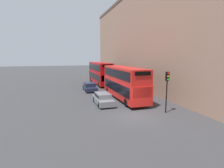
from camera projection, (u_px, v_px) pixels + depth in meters
ground_plane at (134, 116)px, 16.76m from camera, size 200.00×200.00×0.00m
building_facade at (200, 21)px, 17.41m from camera, size 1.10×80.00×17.73m
bus_leading at (124, 81)px, 23.26m from camera, size 2.59×10.75×4.25m
bus_second_in_queue at (100, 72)px, 36.07m from camera, size 2.59×11.24×4.43m
car_dark_sedan at (103, 98)px, 20.73m from camera, size 1.75×4.30×1.34m
car_hatchback at (90, 87)px, 28.95m from camera, size 1.84×4.36×1.36m
traffic_light at (167, 84)px, 17.23m from camera, size 0.30×0.36×4.16m
pedestrian at (138, 92)px, 24.10m from camera, size 0.36×0.36×1.83m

